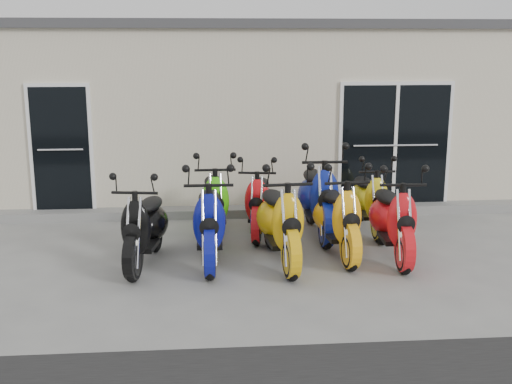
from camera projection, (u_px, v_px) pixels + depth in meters
ground at (259, 251)px, 9.32m from camera, size 80.00×80.00×0.00m
building at (239, 107)px, 14.01m from camera, size 14.00×6.00×3.20m
roof_cap at (238, 28)px, 13.63m from camera, size 14.20×6.20×0.16m
front_step at (249, 211)px, 11.26m from camera, size 14.00×0.40×0.15m
door_left at (61, 146)px, 10.89m from camera, size 1.07×0.08×2.22m
door_right at (395, 141)px, 11.35m from camera, size 2.02×0.08×2.22m
scooter_front_black at (144, 216)px, 8.59m from camera, size 0.96×1.94×1.37m
scooter_front_blue at (209, 211)px, 8.69m from camera, size 0.75×2.00×1.47m
scooter_front_orange_a at (280, 211)px, 8.66m from camera, size 0.91×2.07×1.49m
scooter_front_orange_b at (337, 207)px, 8.99m from camera, size 0.84×1.98×1.42m
scooter_front_red at (393, 209)px, 8.88m from camera, size 0.77×1.95×1.42m
scooter_back_green at (214, 192)px, 9.93m from camera, size 0.73×1.92×1.41m
scooter_back_red at (259, 193)px, 10.06m from camera, size 0.91×1.86×1.32m
scooter_back_blue at (318, 187)px, 9.95m from camera, size 0.78×2.11×1.55m
scooter_back_yellow at (369, 191)px, 10.21m from camera, size 0.65×1.76×1.30m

